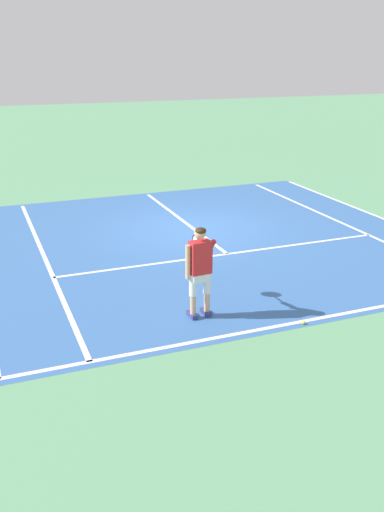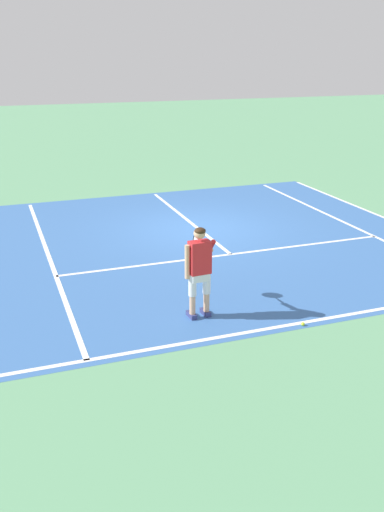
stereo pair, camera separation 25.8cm
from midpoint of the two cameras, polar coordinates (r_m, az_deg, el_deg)
The scene contains 10 objects.
ground_plane at distance 15.56m, azimuth -0.27°, elevation 2.70°, with size 80.00×80.00×0.00m, color #609E70.
court_inner_surface at distance 14.80m, azimuth 0.92°, elevation 1.80°, with size 10.98×10.57×0.00m, color #3866A8.
line_baseline at distance 10.61m, azimuth 11.46°, elevation -6.22°, with size 10.98×0.10×0.01m, color white.
line_service at distance 13.66m, azimuth 3.01°, elevation 0.21°, with size 8.23×0.10×0.01m, color white.
line_centre_service at distance 16.48m, azimuth -1.57°, elevation 3.70°, with size 0.10×6.40×0.01m, color white.
line_singles_left at distance 13.85m, azimuth -15.04°, elevation -0.19°, with size 0.10×10.17×0.01m, color white.
line_singles_right at distance 16.73m, azimuth 14.10°, elevation 3.35°, with size 0.10×10.17×0.01m, color white.
line_doubles_right at distance 17.54m, azimuth 17.79°, elevation 3.75°, with size 0.10×10.17×0.01m, color white.
tennis_player at distance 10.13m, azimuth 0.07°, elevation -0.99°, with size 0.62×1.15×1.71m.
tennis_ball_near_feet at distance 10.37m, azimuth 10.39°, elevation -6.59°, with size 0.07×0.07×0.07m, color #CCE02D.
Camera 1 is at (-5.47, -13.82, 4.61)m, focal length 39.95 mm.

